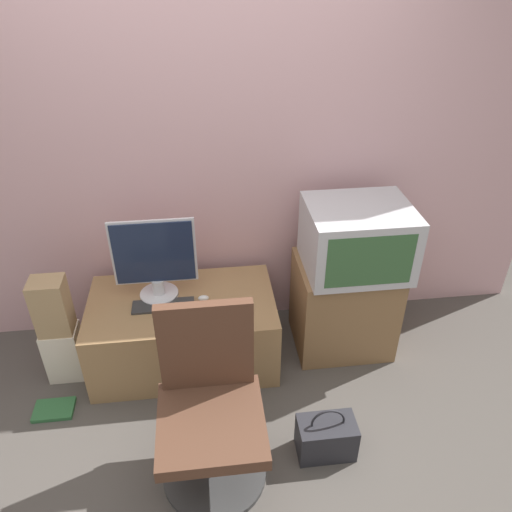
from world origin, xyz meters
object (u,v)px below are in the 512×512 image
Objects in this scene: keyboard at (163,306)px; crt_tv at (357,238)px; handbag at (326,437)px; book at (54,410)px; mouse at (203,298)px; main_monitor at (155,260)px; office_chair at (211,412)px; cardboard_box_lower at (64,352)px.

keyboard is 0.61× the size of crt_tv.
book is (-1.49, 0.45, -0.10)m from handbag.
handbag is (0.59, -0.78, -0.37)m from mouse.
main_monitor is 2.32× the size of book.
crt_tv reaches higher than book.
keyboard is at bearing 107.74° from office_chair.
main_monitor is at bearing 162.23° from mouse.
office_chair reaches higher than keyboard.
book is (-0.90, 0.45, -0.38)m from office_chair.
book is (-0.03, -0.30, -0.17)m from cardboard_box_lower.
cardboard_box_lower is (-0.62, -0.01, -0.29)m from keyboard.
handbag is at bearing 0.11° from office_chair.
main_monitor is 0.97m from office_chair.
crt_tv is 2.68× the size of book.
keyboard is at bearing -76.44° from main_monitor.
keyboard reaches higher than book.
crt_tv is (1.18, -0.06, 0.09)m from main_monitor.
main_monitor reaches higher than mouse.
crt_tv is at bearing 2.03° from cardboard_box_lower.
crt_tv is 1.88× the size of handbag.
cardboard_box_lower is 1.59× the size of book.
cardboard_box_lower reaches higher than book.
keyboard is at bearing 0.97° from cardboard_box_lower.
mouse is 0.20× the size of handbag.
mouse is 1.05m from handbag.
crt_tv is (1.16, 0.05, 0.35)m from keyboard.
book is at bearing -159.42° from mouse.
mouse is 1.07m from book.
office_chair reaches higher than mouse.
main_monitor is at bearing 176.98° from crt_tv.
main_monitor is 1.19m from crt_tv.
main_monitor reaches higher than handbag.
mouse is at bearing 7.11° from keyboard.
crt_tv is at bearing -3.02° from main_monitor.
book is at bearing 153.58° from office_chair.
office_chair is at bearing -40.67° from cardboard_box_lower.
mouse is at bearing 127.07° from handbag.
office_chair is at bearing -179.89° from handbag.
handbag is at bearing -42.23° from keyboard.
office_chair is 2.90× the size of handbag.
main_monitor is at bearing 103.56° from keyboard.
mouse is 0.18× the size of cardboard_box_lower.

